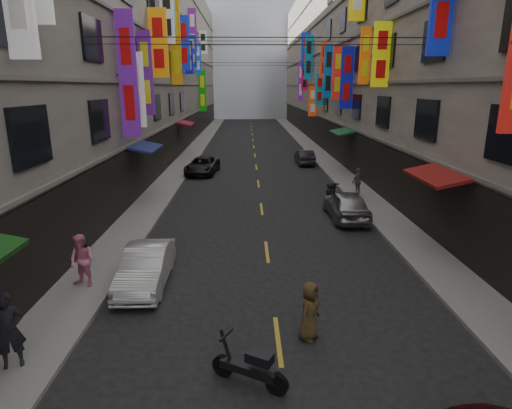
{
  "coord_description": "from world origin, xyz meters",
  "views": [
    {
      "loc": [
        -0.77,
        2.55,
        6.17
      ],
      "look_at": [
        -0.57,
        11.25,
        3.77
      ],
      "focal_mm": 30.0,
      "sensor_mm": 36.0,
      "label": 1
    }
  ],
  "objects_px": {
    "car_left_far": "(202,166)",
    "scooter_crossing": "(250,367)",
    "scooter_far_right": "(332,192)",
    "pedestrian_crossing": "(309,311)",
    "pedestrian_rfar": "(358,182)",
    "car_right_far": "(305,157)",
    "car_right_mid": "(346,205)",
    "car_left_mid": "(146,267)",
    "pedestrian_lfar": "(82,261)",
    "pedestrian_lnear": "(9,330)"
  },
  "relations": [
    {
      "from": "car_right_mid",
      "to": "pedestrian_lnear",
      "type": "distance_m",
      "value": 15.05
    },
    {
      "from": "scooter_crossing",
      "to": "pedestrian_rfar",
      "type": "relative_size",
      "value": 1.05
    },
    {
      "from": "pedestrian_rfar",
      "to": "pedestrian_crossing",
      "type": "distance_m",
      "value": 15.16
    },
    {
      "from": "car_left_mid",
      "to": "car_right_mid",
      "type": "relative_size",
      "value": 0.93
    },
    {
      "from": "scooter_far_right",
      "to": "pedestrian_lnear",
      "type": "height_order",
      "value": "pedestrian_lnear"
    },
    {
      "from": "car_left_mid",
      "to": "pedestrian_crossing",
      "type": "relative_size",
      "value": 2.48
    },
    {
      "from": "car_right_far",
      "to": "car_right_mid",
      "type": "bearing_deg",
      "value": 88.65
    },
    {
      "from": "scooter_far_right",
      "to": "car_left_far",
      "type": "relative_size",
      "value": 0.41
    },
    {
      "from": "pedestrian_lfar",
      "to": "pedestrian_crossing",
      "type": "height_order",
      "value": "pedestrian_lfar"
    },
    {
      "from": "scooter_far_right",
      "to": "car_left_mid",
      "type": "distance_m",
      "value": 13.21
    },
    {
      "from": "car_left_far",
      "to": "pedestrian_lfar",
      "type": "relative_size",
      "value": 2.6
    },
    {
      "from": "car_right_far",
      "to": "car_left_far",
      "type": "bearing_deg",
      "value": 24.2
    },
    {
      "from": "scooter_crossing",
      "to": "car_right_far",
      "type": "distance_m",
      "value": 27.31
    },
    {
      "from": "scooter_far_right",
      "to": "pedestrian_crossing",
      "type": "height_order",
      "value": "pedestrian_crossing"
    },
    {
      "from": "scooter_crossing",
      "to": "pedestrian_crossing",
      "type": "bearing_deg",
      "value": -11.8
    },
    {
      "from": "car_right_far",
      "to": "pedestrian_lnear",
      "type": "bearing_deg",
      "value": 67.79
    },
    {
      "from": "car_left_mid",
      "to": "pedestrian_lfar",
      "type": "distance_m",
      "value": 1.93
    },
    {
      "from": "car_left_far",
      "to": "scooter_crossing",
      "type": "bearing_deg",
      "value": -75.96
    },
    {
      "from": "pedestrian_lfar",
      "to": "scooter_crossing",
      "type": "bearing_deg",
      "value": -20.31
    },
    {
      "from": "scooter_far_right",
      "to": "car_right_mid",
      "type": "height_order",
      "value": "car_right_mid"
    },
    {
      "from": "scooter_far_right",
      "to": "car_right_far",
      "type": "height_order",
      "value": "car_right_far"
    },
    {
      "from": "car_left_mid",
      "to": "car_right_far",
      "type": "height_order",
      "value": "car_left_mid"
    },
    {
      "from": "car_left_mid",
      "to": "car_right_far",
      "type": "bearing_deg",
      "value": 69.27
    },
    {
      "from": "scooter_crossing",
      "to": "scooter_far_right",
      "type": "height_order",
      "value": "same"
    },
    {
      "from": "scooter_far_right",
      "to": "car_left_mid",
      "type": "xyz_separation_m",
      "value": [
        -8.0,
        -10.51,
        0.19
      ]
    },
    {
      "from": "car_left_mid",
      "to": "pedestrian_lnear",
      "type": "bearing_deg",
      "value": -116.08
    },
    {
      "from": "pedestrian_rfar",
      "to": "pedestrian_lnear",
      "type": "bearing_deg",
      "value": 17.14
    },
    {
      "from": "car_left_far",
      "to": "car_right_far",
      "type": "bearing_deg",
      "value": 31.47
    },
    {
      "from": "scooter_crossing",
      "to": "car_right_mid",
      "type": "distance_m",
      "value": 12.76
    },
    {
      "from": "scooter_far_right",
      "to": "car_right_mid",
      "type": "relative_size",
      "value": 0.44
    },
    {
      "from": "car_left_mid",
      "to": "car_right_mid",
      "type": "distance_m",
      "value": 10.61
    },
    {
      "from": "pedestrian_lfar",
      "to": "car_right_far",
      "type": "bearing_deg",
      "value": 87.5
    },
    {
      "from": "pedestrian_crossing",
      "to": "pedestrian_rfar",
      "type": "bearing_deg",
      "value": 14.3
    },
    {
      "from": "car_right_mid",
      "to": "car_left_mid",
      "type": "bearing_deg",
      "value": 39.97
    },
    {
      "from": "pedestrian_lnear",
      "to": "scooter_crossing",
      "type": "bearing_deg",
      "value": -29.89
    },
    {
      "from": "pedestrian_crossing",
      "to": "car_right_mid",
      "type": "bearing_deg",
      "value": 15.31
    },
    {
      "from": "scooter_crossing",
      "to": "car_left_far",
      "type": "relative_size",
      "value": 0.37
    },
    {
      "from": "pedestrian_lnear",
      "to": "car_right_far",
      "type": "bearing_deg",
      "value": 46.03
    },
    {
      "from": "car_right_far",
      "to": "pedestrian_crossing",
      "type": "height_order",
      "value": "pedestrian_crossing"
    },
    {
      "from": "car_left_mid",
      "to": "car_left_far",
      "type": "height_order",
      "value": "car_left_mid"
    },
    {
      "from": "scooter_far_right",
      "to": "pedestrian_lfar",
      "type": "distance_m",
      "value": 14.64
    },
    {
      "from": "scooter_far_right",
      "to": "car_right_far",
      "type": "relative_size",
      "value": 0.5
    },
    {
      "from": "pedestrian_rfar",
      "to": "pedestrian_crossing",
      "type": "bearing_deg",
      "value": 35.43
    },
    {
      "from": "scooter_crossing",
      "to": "pedestrian_lnear",
      "type": "height_order",
      "value": "pedestrian_lnear"
    },
    {
      "from": "scooter_far_right",
      "to": "car_right_far",
      "type": "distance_m",
      "value": 11.5
    },
    {
      "from": "pedestrian_rfar",
      "to": "car_right_mid",
      "type": "bearing_deg",
      "value": 33.08
    },
    {
      "from": "car_right_mid",
      "to": "car_right_far",
      "type": "height_order",
      "value": "car_right_mid"
    },
    {
      "from": "pedestrian_lfar",
      "to": "car_left_mid",
      "type": "bearing_deg",
      "value": 29.55
    },
    {
      "from": "car_right_mid",
      "to": "pedestrian_lfar",
      "type": "distance_m",
      "value": 12.26
    },
    {
      "from": "scooter_far_right",
      "to": "pedestrian_rfar",
      "type": "relative_size",
      "value": 1.16
    }
  ]
}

